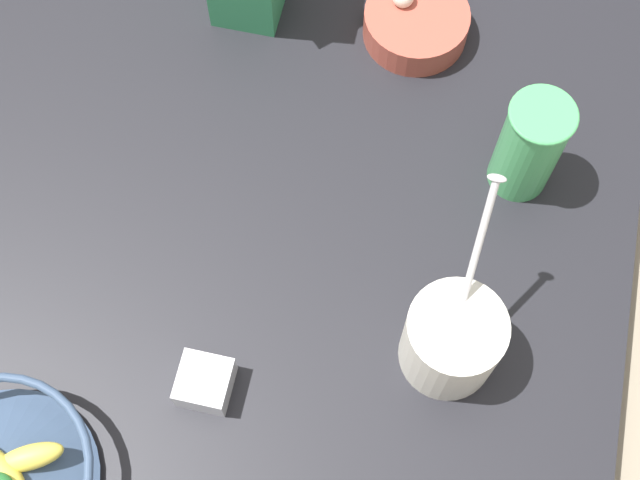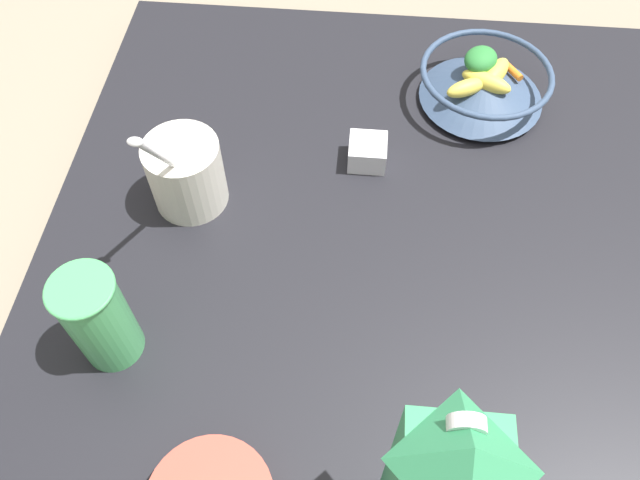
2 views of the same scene
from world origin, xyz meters
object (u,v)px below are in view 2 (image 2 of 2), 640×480
at_px(drinking_cup, 98,318).
at_px(spice_jar, 367,153).
at_px(fruit_bowl, 484,83).
at_px(yogurt_tub, 185,171).

height_order(drinking_cup, spice_jar, drinking_cup).
distance_m(fruit_bowl, yogurt_tub, 0.50).
bearing_deg(drinking_cup, fruit_bowl, -134.70).
bearing_deg(yogurt_tub, spice_jar, -159.36).
bearing_deg(drinking_cup, spice_jar, -131.76).
bearing_deg(fruit_bowl, yogurt_tub, 29.39).
height_order(yogurt_tub, spice_jar, yogurt_tub).
xyz_separation_m(fruit_bowl, spice_jar, (0.18, 0.15, -0.02)).
xyz_separation_m(yogurt_tub, spice_jar, (-0.26, -0.10, -0.04)).
bearing_deg(spice_jar, fruit_bowl, -140.42).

